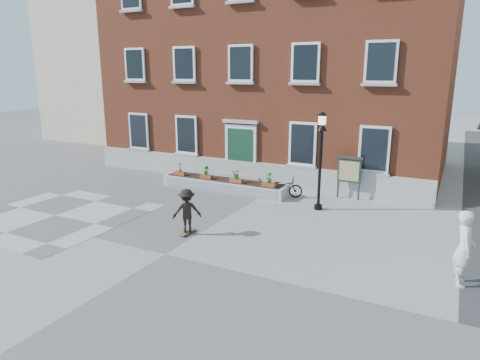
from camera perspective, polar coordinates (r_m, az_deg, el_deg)
The scene contains 10 objects.
ground at distance 13.40m, azimuth -9.94°, elevation -9.75°, with size 100.00×100.00×0.00m, color gray.
checker_patch at distance 18.07m, azimuth -23.39°, elevation -4.36°, with size 6.00×6.00×0.01m, color #59595C.
distant_building at distance 39.17m, azimuth -13.95°, elevation 15.41°, with size 10.00×12.00×13.00m, color beige.
bicycle at distance 19.02m, azimuth 5.69°, elevation -0.90°, with size 0.61×1.75×0.92m, color black.
bystander at distance 12.49m, azimuth 27.71°, elevation -8.06°, with size 0.73×0.48×2.01m, color silver.
brick_building at distance 25.52m, azimuth 5.51°, elevation 16.17°, with size 18.40×10.85×12.60m.
planter_assembly at distance 20.01m, azimuth -2.16°, elevation -0.54°, with size 6.20×1.12×1.15m.
lamp_post at distance 17.02m, azimuth 10.73°, elevation 4.30°, with size 0.40×0.40×3.93m.
notice_board at distance 19.05m, azimuth 14.37°, elevation 1.23°, with size 1.10×0.16×1.87m.
skateboarder at distance 14.63m, azimuth -7.10°, elevation -4.09°, with size 1.11×1.06×1.59m.
Camera 1 is at (7.55, -9.67, 5.39)m, focal length 32.00 mm.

